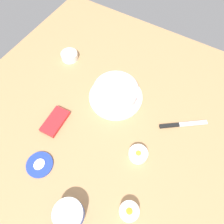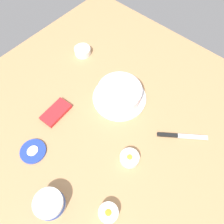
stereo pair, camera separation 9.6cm
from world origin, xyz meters
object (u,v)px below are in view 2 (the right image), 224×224
Objects in this scene: frosting_tub at (50,204)px; candy_box_lower at (56,112)px; frosting_tub_lid at (33,151)px; frosted_cake at (120,94)px; sprinkle_bowl_orange at (108,213)px; sprinkle_bowl_blue at (82,51)px; spreading_knife at (178,136)px; sprinkle_bowl_yellow at (129,158)px.

frosting_tub is 0.79× the size of candy_box_lower.
frosting_tub_lid is 0.22m from candy_box_lower.
frosting_tub reaches higher than frosting_tub_lid.
frosted_cake reaches higher than sprinkle_bowl_orange.
candy_box_lower is at bearing 26.41° from sprinkle_bowl_blue.
sprinkle_bowl_orange is 0.53m from candy_box_lower.
frosting_tub_lid is 0.59× the size of spreading_knife.
frosting_tub_lid is 0.44m from sprinkle_bowl_yellow.
sprinkle_bowl_blue is at bearing -105.34° from frosted_cake.
frosting_tub_lid is 1.37× the size of sprinkle_bowl_yellow.
frosting_tub_lid is at bearing 15.54° from candy_box_lower.
sprinkle_bowl_yellow is 0.43m from candy_box_lower.
sprinkle_bowl_yellow is at bearing 93.79° from candy_box_lower.
sprinkle_bowl_yellow reaches higher than candy_box_lower.
frosting_tub is 0.43m from candy_box_lower.
frosting_tub is at bearing -56.51° from sprinkle_bowl_orange.
sprinkle_bowl_yellow is (-0.26, 0.35, 0.01)m from frosting_tub_lid.
candy_box_lower is (0.38, 0.19, -0.01)m from sprinkle_bowl_blue.
frosting_tub_lid is at bearing -12.81° from frosted_cake.
candy_box_lower is (-0.17, -0.50, -0.01)m from sprinkle_bowl_orange.
frosting_tub is at bearing -20.26° from spreading_knife.
sprinkle_bowl_yellow reaches higher than spreading_knife.
frosted_cake is at bearing -167.59° from frosting_tub.
sprinkle_bowl_blue is at bearing -96.68° from spreading_knife.
sprinkle_bowl_orange is at bearing 123.49° from frosting_tub.
sprinkle_bowl_orange reaches higher than frosting_tub_lid.
frosting_tub reaches higher than sprinkle_bowl_orange.
sprinkle_bowl_orange is at bearing 18.72° from sprinkle_bowl_yellow.
sprinkle_bowl_orange is 0.24m from sprinkle_bowl_yellow.
frosted_cake reaches higher than candy_box_lower.
frosted_cake reaches higher than frosting_tub.
frosting_tub reaches higher than spreading_knife.
frosted_cake is 0.55m from sprinkle_bowl_orange.
sprinkle_bowl_orange is (0.45, 0.32, -0.02)m from frosted_cake.
sprinkle_bowl_yellow reaches higher than frosting_tub_lid.
sprinkle_bowl_orange is at bearing 67.38° from candy_box_lower.
candy_box_lower is at bearing -108.83° from sprinkle_bowl_orange.
sprinkle_bowl_blue is at bearing -157.38° from candy_box_lower.
frosted_cake is 3.21× the size of sprinkle_bowl_yellow.
frosted_cake is 0.38m from sprinkle_bowl_blue.
sprinkle_bowl_blue is (-0.58, -0.26, 0.02)m from frosting_tub_lid.
candy_box_lower reaches higher than frosting_tub_lid.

